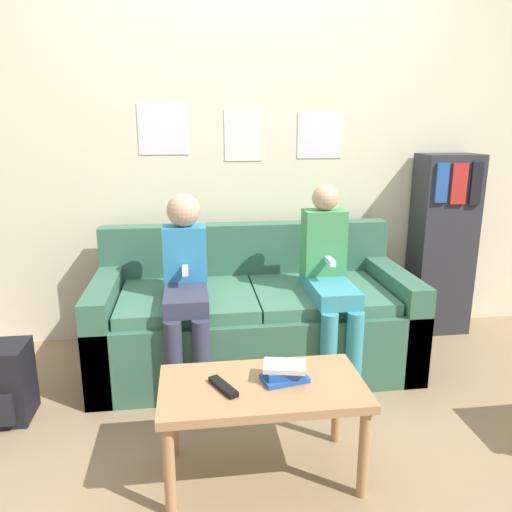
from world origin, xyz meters
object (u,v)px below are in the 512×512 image
(tv_remote, at_px, (223,387))
(couch, at_px, (253,319))
(bookshelf, at_px, (442,245))
(person_right, at_px, (329,275))
(person_left, at_px, (186,280))
(coffee_table, at_px, (262,397))

(tv_remote, bearing_deg, couch, 49.70)
(tv_remote, relative_size, bookshelf, 0.14)
(person_right, relative_size, tv_remote, 6.49)
(person_right, bearing_deg, couch, 153.87)
(tv_remote, height_order, bookshelf, bookshelf)
(person_left, xyz_separation_m, tv_remote, (0.14, -0.85, -0.18))
(person_left, distance_m, person_right, 0.80)
(person_right, xyz_separation_m, bookshelf, (0.96, 0.54, 0.02))
(person_left, bearing_deg, tv_remote, -80.45)
(person_right, bearing_deg, bookshelf, 29.34)
(person_left, height_order, bookshelf, bookshelf)
(coffee_table, distance_m, bookshelf, 2.01)
(person_left, xyz_separation_m, bookshelf, (1.76, 0.54, 0.02))
(couch, height_order, tv_remote, couch)
(couch, height_order, coffee_table, couch)
(coffee_table, distance_m, person_left, 0.92)
(coffee_table, distance_m, tv_remote, 0.17)
(couch, bearing_deg, person_right, -26.13)
(person_left, distance_m, tv_remote, 0.88)
(couch, bearing_deg, bookshelf, 13.91)
(coffee_table, relative_size, tv_remote, 4.87)
(couch, distance_m, coffee_table, 1.04)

